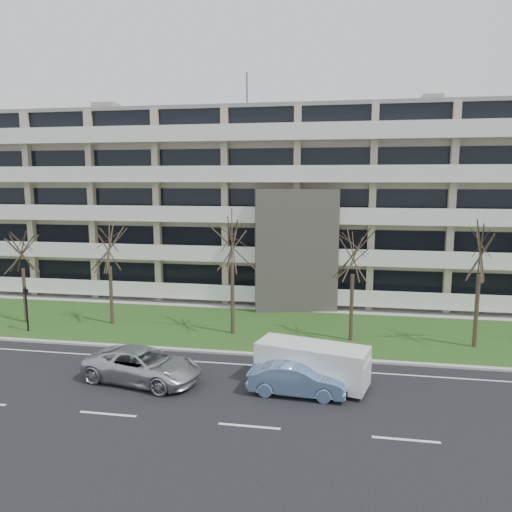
% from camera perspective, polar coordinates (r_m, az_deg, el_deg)
% --- Properties ---
extents(ground, '(160.00, 160.00, 0.00)m').
position_cam_1_polar(ground, '(20.88, -0.78, -18.89)').
color(ground, black).
rests_on(ground, ground).
extents(grass_verge, '(90.00, 10.00, 0.06)m').
position_cam_1_polar(grass_verge, '(32.82, 3.50, -8.39)').
color(grass_verge, '#2D4F1A').
rests_on(grass_verge, ground).
extents(curb, '(90.00, 0.35, 0.12)m').
position_cam_1_polar(curb, '(28.10, 2.32, -11.30)').
color(curb, '#B2B2AD').
rests_on(curb, ground).
extents(sidewalk, '(90.00, 2.00, 0.08)m').
position_cam_1_polar(sidewalk, '(38.08, 4.44, -5.96)').
color(sidewalk, '#B2B2AD').
rests_on(sidewalk, ground).
extents(lane_edge_line, '(90.00, 0.12, 0.01)m').
position_cam_1_polar(lane_edge_line, '(26.73, 1.88, -12.50)').
color(lane_edge_line, white).
rests_on(lane_edge_line, ground).
extents(apartment_building, '(60.50, 15.10, 18.75)m').
position_cam_1_polar(apartment_building, '(43.68, 5.43, 5.98)').
color(apartment_building, '#B8A88F').
rests_on(apartment_building, ground).
extents(silver_pickup, '(6.15, 3.71, 1.60)m').
position_cam_1_polar(silver_pickup, '(25.26, -12.79, -12.08)').
color(silver_pickup, '#BABDC2').
rests_on(silver_pickup, ground).
extents(blue_sedan, '(4.54, 1.81, 1.47)m').
position_cam_1_polar(blue_sedan, '(23.36, 4.73, -13.82)').
color(blue_sedan, '#779ACF').
rests_on(blue_sedan, ground).
extents(white_van, '(5.51, 3.13, 2.02)m').
position_cam_1_polar(white_van, '(24.14, 6.58, -11.88)').
color(white_van, white).
rests_on(white_van, ground).
extents(pedestrian_signal, '(0.34, 0.31, 2.95)m').
position_cam_1_polar(pedestrian_signal, '(35.08, -24.76, -4.94)').
color(pedestrian_signal, black).
rests_on(pedestrian_signal, ground).
extents(tree_1, '(3.36, 3.36, 6.73)m').
position_cam_1_polar(tree_1, '(36.75, -25.24, 0.93)').
color(tree_1, '#382B21').
rests_on(tree_1, ground).
extents(tree_2, '(3.55, 3.55, 7.09)m').
position_cam_1_polar(tree_2, '(34.33, -16.47, 1.40)').
color(tree_2, '#382B21').
rests_on(tree_2, ground).
extents(tree_3, '(3.97, 3.97, 7.93)m').
position_cam_1_polar(tree_3, '(30.70, -2.76, 2.15)').
color(tree_3, '#382B21').
rests_on(tree_3, ground).
extents(tree_4, '(3.66, 3.66, 7.32)m').
position_cam_1_polar(tree_4, '(29.94, 11.05, 0.91)').
color(tree_4, '#382B21').
rests_on(tree_4, ground).
extents(tree_5, '(3.85, 3.85, 7.70)m').
position_cam_1_polar(tree_5, '(30.86, 24.32, 1.07)').
color(tree_5, '#382B21').
rests_on(tree_5, ground).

